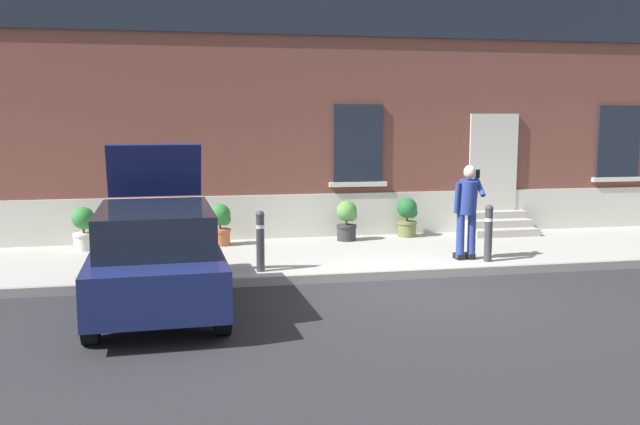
% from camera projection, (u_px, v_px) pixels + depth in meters
% --- Properties ---
extents(ground_plane, '(80.00, 80.00, 0.00)m').
position_uv_depth(ground_plane, '(416.00, 292.00, 10.84)').
color(ground_plane, '#232326').
extents(sidewalk, '(24.00, 3.60, 0.15)m').
position_uv_depth(sidewalk, '(369.00, 254.00, 13.55)').
color(sidewalk, '#99968E').
rests_on(sidewalk, ground).
extents(curb_edge, '(24.00, 0.12, 0.15)m').
position_uv_depth(curb_edge, '(398.00, 275.00, 11.74)').
color(curb_edge, gray).
rests_on(curb_edge, ground).
extents(building_facade, '(24.00, 1.52, 7.50)m').
position_uv_depth(building_facade, '(341.00, 75.00, 15.48)').
color(building_facade, brown).
rests_on(building_facade, ground).
extents(entrance_stoop, '(1.51, 0.96, 0.48)m').
position_uv_depth(entrance_stoop, '(497.00, 225.00, 15.57)').
color(entrance_stoop, '#9E998E').
rests_on(entrance_stoop, sidewalk).
extents(hatchback_car_navy, '(1.90, 4.12, 2.34)m').
position_uv_depth(hatchback_car_navy, '(156.00, 255.00, 9.77)').
color(hatchback_car_navy, '#161E4C').
rests_on(hatchback_car_navy, ground).
extents(bollard_near_person, '(0.15, 0.15, 1.04)m').
position_uv_depth(bollard_near_person, '(489.00, 231.00, 12.42)').
color(bollard_near_person, '#333338').
rests_on(bollard_near_person, sidewalk).
extents(bollard_far_left, '(0.15, 0.15, 1.04)m').
position_uv_depth(bollard_far_left, '(260.00, 239.00, 11.60)').
color(bollard_far_left, '#333338').
rests_on(bollard_far_left, sidewalk).
extents(person_on_phone, '(0.51, 0.48, 1.75)m').
position_uv_depth(person_on_phone, '(467.00, 206.00, 12.51)').
color(person_on_phone, navy).
rests_on(person_on_phone, sidewalk).
extents(planter_cream, '(0.44, 0.44, 0.86)m').
position_uv_depth(planter_cream, '(84.00, 227.00, 13.53)').
color(planter_cream, beige).
rests_on(planter_cream, sidewalk).
extents(planter_terracotta, '(0.44, 0.44, 0.86)m').
position_uv_depth(planter_terracotta, '(220.00, 223.00, 14.04)').
color(planter_terracotta, '#B25B38').
rests_on(planter_terracotta, sidewalk).
extents(planter_charcoal, '(0.44, 0.44, 0.86)m').
position_uv_depth(planter_charcoal, '(347.00, 219.00, 14.60)').
color(planter_charcoal, '#2D2D30').
rests_on(planter_charcoal, sidewalk).
extents(planter_olive, '(0.44, 0.44, 0.86)m').
position_uv_depth(planter_olive, '(407.00, 216.00, 15.08)').
color(planter_olive, '#606B38').
rests_on(planter_olive, sidewalk).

